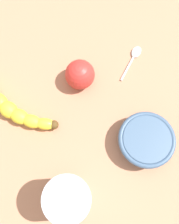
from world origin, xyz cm
name	(u,v)px	position (x,y,z in cm)	size (l,w,h in cm)	color
wooden_tabletop	(76,137)	(0.00, 0.00, 1.50)	(120.00, 120.00, 3.00)	#B27557
banana	(11,106)	(-14.96, 8.53, 4.99)	(19.01, 17.85, 3.98)	yellow
smoothie_glass	(69,198)	(-2.42, -14.11, 9.31)	(9.04, 9.04, 12.71)	silver
ceramic_bowl	(146,140)	(15.94, -3.47, 5.91)	(13.09, 13.09, 4.86)	#3D5675
apple_fruit	(80,75)	(2.47, 14.40, 6.70)	(7.41, 7.41, 7.41)	red
teaspoon	(135,54)	(17.87, 20.46, 3.40)	(7.45, 10.10, 0.80)	silver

